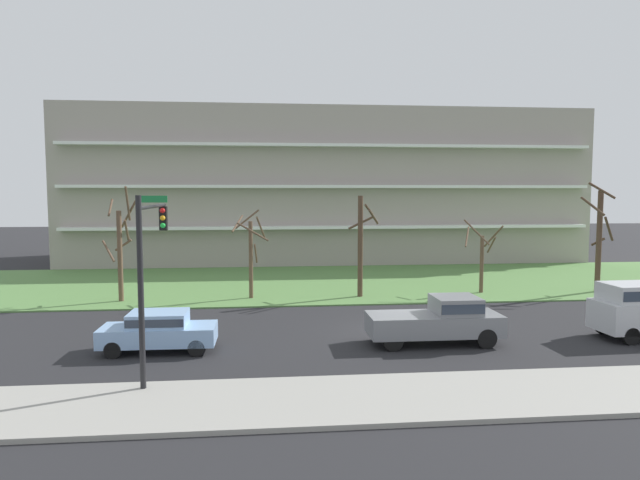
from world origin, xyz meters
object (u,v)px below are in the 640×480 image
(traffic_signal_mast, at_px, (150,254))
(sedan_blue_center_right, at_px, (159,330))
(tree_right, at_px, (482,256))
(tree_left, at_px, (251,252))
(tree_center, at_px, (361,243))
(tree_far_left, at_px, (120,248))
(tree_far_right, at_px, (599,237))
(pickup_gray_center_left, at_px, (440,319))

(traffic_signal_mast, bearing_deg, sedan_blue_center_right, 96.38)
(tree_right, bearing_deg, tree_left, -178.46)
(tree_left, height_order, sedan_blue_center_right, tree_left)
(tree_center, height_order, tree_right, tree_center)
(tree_far_left, relative_size, tree_far_right, 0.96)
(tree_right, bearing_deg, pickup_gray_center_left, -119.23)
(tree_right, xyz_separation_m, tree_far_right, (7.21, -0.49, 1.13))
(tree_center, distance_m, traffic_signal_mast, 16.39)
(tree_far_left, relative_size, traffic_signal_mast, 1.07)
(tree_center, xyz_separation_m, traffic_signal_mast, (-9.45, -13.36, 0.93))
(tree_far_left, relative_size, tree_center, 1.09)
(tree_right, xyz_separation_m, traffic_signal_mast, (-16.97, -13.89, 1.86))
(tree_far_right, distance_m, sedan_blue_center_right, 26.74)
(pickup_gray_center_left, bearing_deg, tree_right, 60.88)
(tree_far_left, xyz_separation_m, traffic_signal_mast, (4.20, -13.33, 1.07))
(tree_right, height_order, traffic_signal_mast, traffic_signal_mast)
(tree_far_left, height_order, sedan_blue_center_right, tree_far_left)
(pickup_gray_center_left, relative_size, sedan_blue_center_right, 1.22)
(sedan_blue_center_right, bearing_deg, pickup_gray_center_left, 0.68)
(tree_center, xyz_separation_m, tree_far_right, (14.73, 0.04, 0.21))
(sedan_blue_center_right, bearing_deg, tree_left, 72.81)
(tree_right, bearing_deg, sedan_blue_center_right, -147.93)
(tree_right, relative_size, pickup_gray_center_left, 0.84)
(tree_left, distance_m, tree_center, 6.44)
(tree_far_left, xyz_separation_m, tree_center, (13.65, 0.03, 0.14))
(tree_right, bearing_deg, tree_center, -175.93)
(tree_far_left, bearing_deg, tree_right, 1.52)
(tree_left, bearing_deg, tree_far_right, -0.32)
(tree_far_left, distance_m, tree_right, 21.19)
(tree_left, height_order, traffic_signal_mast, traffic_signal_mast)
(tree_left, height_order, tree_center, tree_center)
(tree_far_right, bearing_deg, pickup_gray_center_left, -142.06)
(tree_left, xyz_separation_m, tree_right, (13.94, 0.37, -0.46))
(tree_left, distance_m, traffic_signal_mast, 13.92)
(tree_right, height_order, tree_far_right, tree_far_right)
(sedan_blue_center_right, distance_m, traffic_signal_mast, 4.50)
(tree_right, height_order, pickup_gray_center_left, tree_right)
(tree_left, bearing_deg, traffic_signal_mast, -102.66)
(tree_far_right, bearing_deg, tree_center, -179.84)
(tree_left, xyz_separation_m, pickup_gray_center_left, (7.87, -10.47, -1.74))
(tree_right, xyz_separation_m, sedan_blue_center_right, (-17.31, -10.84, -1.43))
(tree_far_left, bearing_deg, traffic_signal_mast, -72.52)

